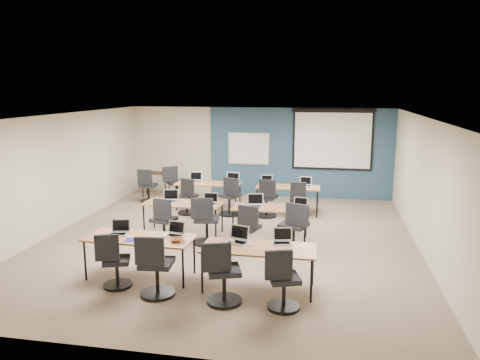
% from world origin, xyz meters
% --- Properties ---
extents(floor, '(8.00, 9.00, 0.02)m').
position_xyz_m(floor, '(0.00, 0.00, 0.00)').
color(floor, '#6B6354').
rests_on(floor, ground).
extents(ceiling, '(8.00, 9.00, 0.02)m').
position_xyz_m(ceiling, '(0.00, 0.00, 2.70)').
color(ceiling, white).
rests_on(ceiling, ground).
extents(wall_back, '(8.00, 0.04, 2.70)m').
position_xyz_m(wall_back, '(0.00, 4.50, 1.35)').
color(wall_back, beige).
rests_on(wall_back, ground).
extents(wall_front, '(8.00, 0.04, 2.70)m').
position_xyz_m(wall_front, '(0.00, -4.50, 1.35)').
color(wall_front, beige).
rests_on(wall_front, ground).
extents(wall_left, '(0.04, 9.00, 2.70)m').
position_xyz_m(wall_left, '(-4.00, 0.00, 1.35)').
color(wall_left, beige).
rests_on(wall_left, ground).
extents(wall_right, '(0.04, 9.00, 2.70)m').
position_xyz_m(wall_right, '(4.00, 0.00, 1.35)').
color(wall_right, beige).
rests_on(wall_right, ground).
extents(blue_accent_panel, '(5.50, 0.04, 2.70)m').
position_xyz_m(blue_accent_panel, '(1.25, 4.47, 1.35)').
color(blue_accent_panel, '#3D5977').
rests_on(blue_accent_panel, wall_back).
extents(whiteboard, '(1.28, 0.03, 0.98)m').
position_xyz_m(whiteboard, '(-0.30, 4.43, 1.45)').
color(whiteboard, silver).
rests_on(whiteboard, wall_back).
extents(projector_screen, '(2.40, 0.10, 1.82)m').
position_xyz_m(projector_screen, '(2.20, 4.41, 1.89)').
color(projector_screen, black).
rests_on(projector_screen, wall_back).
extents(training_table_front_left, '(1.88, 0.78, 0.73)m').
position_xyz_m(training_table_front_left, '(-1.09, -2.23, 0.69)').
color(training_table_front_left, brown).
rests_on(training_table_front_left, floor).
extents(training_table_front_right, '(1.86, 0.78, 0.73)m').
position_xyz_m(training_table_front_right, '(1.02, -2.36, 0.69)').
color(training_table_front_right, '#8A5E3C').
rests_on(training_table_front_right, floor).
extents(training_table_mid_left, '(1.78, 0.74, 0.73)m').
position_xyz_m(training_table_mid_left, '(-1.10, 0.30, 0.68)').
color(training_table_mid_left, brown).
rests_on(training_table_mid_left, floor).
extents(training_table_mid_right, '(1.66, 0.69, 0.73)m').
position_xyz_m(training_table_mid_right, '(0.89, 0.26, 0.68)').
color(training_table_mid_right, brown).
rests_on(training_table_mid_right, floor).
extents(training_table_back_left, '(1.77, 0.74, 0.73)m').
position_xyz_m(training_table_back_left, '(-1.10, 2.56, 0.68)').
color(training_table_back_left, brown).
rests_on(training_table_back_left, floor).
extents(training_table_back_right, '(1.67, 0.69, 0.73)m').
position_xyz_m(training_table_back_right, '(1.08, 2.49, 0.68)').
color(training_table_back_right, '#A46D30').
rests_on(training_table_back_right, floor).
extents(laptop_0, '(0.33, 0.28, 0.25)m').
position_xyz_m(laptop_0, '(-1.52, -2.13, 0.79)').
color(laptop_0, '#A3A3AC').
rests_on(laptop_0, training_table_front_left).
extents(mouse_0, '(0.08, 0.11, 0.04)m').
position_xyz_m(mouse_0, '(-1.27, -2.28, 0.74)').
color(mouse_0, white).
rests_on(mouse_0, training_table_front_left).
extents(task_chair_0, '(0.50, 0.48, 0.96)m').
position_xyz_m(task_chair_0, '(-1.34, -2.75, 0.39)').
color(task_chair_0, black).
rests_on(task_chair_0, floor).
extents(laptop_1, '(0.31, 0.27, 0.24)m').
position_xyz_m(laptop_1, '(-0.51, -2.03, 0.79)').
color(laptop_1, '#AAAAAD').
rests_on(laptop_1, training_table_front_left).
extents(mouse_1, '(0.05, 0.09, 0.03)m').
position_xyz_m(mouse_1, '(-0.31, -2.35, 0.74)').
color(mouse_1, white).
rests_on(mouse_1, training_table_front_left).
extents(task_chair_1, '(0.57, 0.57, 1.04)m').
position_xyz_m(task_chair_1, '(-0.54, -2.94, 0.43)').
color(task_chair_1, black).
rests_on(task_chair_1, floor).
extents(laptop_2, '(0.35, 0.30, 0.26)m').
position_xyz_m(laptop_2, '(0.65, -2.15, 0.80)').
color(laptop_2, silver).
rests_on(laptop_2, training_table_front_right).
extents(mouse_2, '(0.08, 0.10, 0.03)m').
position_xyz_m(mouse_2, '(0.87, -2.27, 0.74)').
color(mouse_2, white).
rests_on(mouse_2, training_table_front_right).
extents(task_chair_2, '(0.57, 0.55, 1.03)m').
position_xyz_m(task_chair_2, '(0.56, -3.00, 0.43)').
color(task_chair_2, black).
rests_on(task_chair_2, floor).
extents(laptop_3, '(0.32, 0.27, 0.24)m').
position_xyz_m(laptop_3, '(1.38, -2.07, 0.79)').
color(laptop_3, '#A1A1A9').
rests_on(laptop_3, training_table_front_right).
extents(mouse_3, '(0.08, 0.10, 0.03)m').
position_xyz_m(mouse_3, '(1.69, -2.24, 0.74)').
color(mouse_3, white).
rests_on(mouse_3, training_table_front_right).
extents(task_chair_3, '(0.52, 0.50, 0.98)m').
position_xyz_m(task_chair_3, '(1.48, -3.02, 0.41)').
color(task_chair_3, black).
rests_on(task_chair_3, floor).
extents(laptop_4, '(0.35, 0.30, 0.26)m').
position_xyz_m(laptop_4, '(-1.44, 0.36, 0.80)').
color(laptop_4, '#ADADB5').
rests_on(laptop_4, training_table_mid_left).
extents(mouse_4, '(0.06, 0.10, 0.03)m').
position_xyz_m(mouse_4, '(-1.30, 0.04, 0.74)').
color(mouse_4, white).
rests_on(mouse_4, training_table_mid_left).
extents(task_chair_4, '(0.52, 0.52, 1.00)m').
position_xyz_m(task_chair_4, '(-1.33, -0.38, 0.41)').
color(task_chair_4, black).
rests_on(task_chair_4, floor).
extents(laptop_5, '(0.32, 0.27, 0.24)m').
position_xyz_m(laptop_5, '(-0.47, 0.29, 0.79)').
color(laptop_5, '#B5B6BF').
rests_on(laptop_5, training_table_mid_left).
extents(mouse_5, '(0.08, 0.11, 0.03)m').
position_xyz_m(mouse_5, '(-0.30, 0.03, 0.74)').
color(mouse_5, white).
rests_on(mouse_5, training_table_mid_left).
extents(task_chair_5, '(0.58, 0.58, 1.05)m').
position_xyz_m(task_chair_5, '(-0.41, -0.33, 0.44)').
color(task_chair_5, black).
rests_on(task_chair_5, floor).
extents(laptop_6, '(0.36, 0.30, 0.27)m').
position_xyz_m(laptop_6, '(0.54, 0.28, 0.80)').
color(laptop_6, '#A4A4B1').
rests_on(laptop_6, training_table_mid_right).
extents(mouse_6, '(0.09, 0.11, 0.03)m').
position_xyz_m(mouse_6, '(0.73, 0.18, 0.74)').
color(mouse_6, white).
rests_on(mouse_6, training_table_mid_right).
extents(task_chair_6, '(0.54, 0.53, 1.01)m').
position_xyz_m(task_chair_6, '(0.54, -0.66, 0.42)').
color(task_chair_6, black).
rests_on(task_chair_6, floor).
extents(laptop_7, '(0.30, 0.26, 0.23)m').
position_xyz_m(laptop_7, '(1.54, 0.27, 0.79)').
color(laptop_7, silver).
rests_on(laptop_7, training_table_mid_right).
extents(mouse_7, '(0.07, 0.10, 0.04)m').
position_xyz_m(mouse_7, '(1.64, 0.15, 0.74)').
color(mouse_7, white).
rests_on(mouse_7, training_table_mid_right).
extents(task_chair_7, '(0.60, 0.58, 1.05)m').
position_xyz_m(task_chair_7, '(1.47, -0.46, 0.44)').
color(task_chair_7, black).
rests_on(task_chair_7, floor).
extents(laptop_8, '(0.34, 0.29, 0.26)m').
position_xyz_m(laptop_8, '(-1.52, 2.72, 0.79)').
color(laptop_8, '#B9B9BA').
rests_on(laptop_8, training_table_back_left).
extents(mouse_8, '(0.07, 0.10, 0.03)m').
position_xyz_m(mouse_8, '(-1.26, 2.49, 0.74)').
color(mouse_8, white).
rests_on(mouse_8, training_table_back_left).
extents(task_chair_8, '(0.53, 0.50, 0.98)m').
position_xyz_m(task_chair_8, '(-1.51, 1.91, 0.41)').
color(task_chair_8, black).
rests_on(task_chair_8, floor).
extents(laptop_9, '(0.35, 0.30, 0.27)m').
position_xyz_m(laptop_9, '(-0.47, 2.77, 0.80)').
color(laptop_9, '#BABABA').
rests_on(laptop_9, training_table_back_left).
extents(mouse_9, '(0.06, 0.09, 0.03)m').
position_xyz_m(mouse_9, '(-0.29, 2.50, 0.74)').
color(mouse_9, white).
rests_on(mouse_9, training_table_back_left).
extents(task_chair_9, '(0.59, 0.55, 1.03)m').
position_xyz_m(task_chair_9, '(-0.39, 2.02, 0.43)').
color(task_chair_9, black).
rests_on(task_chair_9, floor).
extents(laptop_10, '(0.32, 0.27, 0.24)m').
position_xyz_m(laptop_10, '(0.48, 2.68, 0.79)').
color(laptop_10, '#ACACB2').
rests_on(laptop_10, training_table_back_right).
extents(mouse_10, '(0.08, 0.11, 0.04)m').
position_xyz_m(mouse_10, '(0.73, 2.49, 0.74)').
color(mouse_10, white).
rests_on(mouse_10, training_table_back_right).
extents(task_chair_10, '(0.54, 0.54, 1.02)m').
position_xyz_m(task_chair_10, '(0.58, 2.04, 0.42)').
color(task_chair_10, black).
rests_on(task_chair_10, floor).
extents(laptop_11, '(0.31, 0.26, 0.24)m').
position_xyz_m(laptop_11, '(1.53, 2.66, 0.79)').
color(laptop_11, '#A2A3AC').
rests_on(laptop_11, training_table_back_right).
extents(mouse_11, '(0.07, 0.10, 0.04)m').
position_xyz_m(mouse_11, '(1.58, 2.46, 0.74)').
color(mouse_11, white).
rests_on(mouse_11, training_table_back_right).
extents(task_chair_11, '(0.49, 0.49, 0.97)m').
position_xyz_m(task_chair_11, '(1.38, 2.09, 0.40)').
color(task_chair_11, black).
rests_on(task_chair_11, floor).
extents(blue_mousepad, '(0.26, 0.22, 0.01)m').
position_xyz_m(blue_mousepad, '(-1.15, -2.40, 0.73)').
color(blue_mousepad, '#0E1B95').
rests_on(blue_mousepad, training_table_front_left).
extents(snack_bowl, '(0.29, 0.29, 0.06)m').
position_xyz_m(snack_bowl, '(-0.38, -2.33, 0.76)').
color(snack_bowl, olive).
rests_on(snack_bowl, training_table_front_left).
extents(snack_plate, '(0.20, 0.20, 0.01)m').
position_xyz_m(snack_plate, '(0.47, -2.34, 0.74)').
color(snack_plate, white).
rests_on(snack_plate, training_table_front_right).
extents(coffee_cup, '(0.08, 0.08, 0.06)m').
position_xyz_m(coffee_cup, '(0.58, -2.32, 0.77)').
color(coffee_cup, white).
rests_on(coffee_cup, snack_plate).
extents(utility_table, '(0.84, 0.47, 0.75)m').
position_xyz_m(utility_table, '(-3.06, 3.72, 0.65)').
color(utility_table, black).
rests_on(utility_table, floor).
extents(spare_chair_a, '(0.66, 0.57, 1.04)m').
position_xyz_m(spare_chair_a, '(-2.29, 3.32, 0.43)').
color(spare_chair_a, black).
rests_on(spare_chair_a, floor).
extents(spare_chair_b, '(0.51, 0.51, 0.99)m').
position_xyz_m(spare_chair_b, '(-3.03, 2.97, 0.41)').
color(spare_chair_b, black).
rests_on(spare_chair_b, floor).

